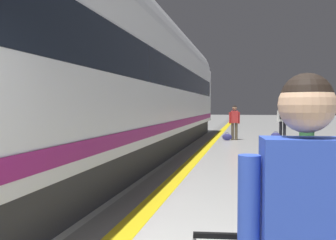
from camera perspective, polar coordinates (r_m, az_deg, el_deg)
safety_line_strip at (r=11.82m, az=5.06°, el=-5.36°), size 0.36×80.00×0.01m
tactile_edge_band at (r=11.87m, az=3.54°, el=-5.33°), size 0.59×80.00×0.01m
high_speed_train at (r=9.33m, az=-10.30°, el=7.93°), size 2.94×27.75×4.97m
passenger_near at (r=16.69m, az=10.50°, el=0.01°), size 0.49×0.24×1.58m
duffel_bag_near at (r=16.55m, az=9.35°, el=-2.66°), size 0.44×0.26×0.36m
passenger_mid at (r=17.86m, az=17.73°, el=0.29°), size 0.51×0.36×1.66m
duffel_bag_mid at (r=17.77m, az=16.71°, el=-2.39°), size 0.44×0.26×0.36m
waste_bin at (r=11.75m, az=21.12°, el=-3.33°), size 0.46×0.46×0.91m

